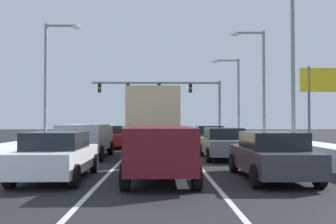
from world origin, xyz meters
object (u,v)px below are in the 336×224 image
at_px(suv_green_center_lane_third, 156,132).
at_px(street_lamp_right_mid, 259,77).
at_px(sedan_charcoal_right_lane_nearest, 271,155).
at_px(street_lamp_right_near, 287,55).
at_px(suv_silver_left_lane_second, 87,138).
at_px(traffic_light_gantry, 171,93).
at_px(sedan_red_left_lane_third, 112,137).
at_px(roadside_sign_right, 324,89).
at_px(sedan_white_left_lane_nearest, 58,155).
at_px(street_lamp_right_far, 235,91).
at_px(suv_maroon_center_lane_nearest, 161,148).
at_px(sedan_gray_right_lane_second, 223,143).
at_px(box_truck_center_lane_second, 154,120).
at_px(street_lamp_left_mid, 50,73).
at_px(sedan_navy_right_lane_third, 209,137).

xyz_separation_m(suv_green_center_lane_third, street_lamp_right_mid, (7.73, 0.19, 4.11)).
bearing_deg(sedan_charcoal_right_lane_nearest, street_lamp_right_near, 67.83).
relative_size(sedan_charcoal_right_lane_nearest, street_lamp_right_mid, 0.52).
xyz_separation_m(suv_silver_left_lane_second, traffic_light_gantry, (4.88, 21.57, 3.87)).
height_order(sedan_red_left_lane_third, roadside_sign_right, roadside_sign_right).
xyz_separation_m(sedan_white_left_lane_nearest, sedan_red_left_lane_third, (-0.02, 13.34, 0.00)).
distance_m(street_lamp_right_far, roadside_sign_right, 10.95).
relative_size(suv_maroon_center_lane_nearest, suv_green_center_lane_third, 1.00).
height_order(sedan_gray_right_lane_second, suv_green_center_lane_third, suv_green_center_lane_third).
relative_size(sedan_charcoal_right_lane_nearest, box_truck_center_lane_second, 0.62).
relative_size(sedan_white_left_lane_nearest, sedan_red_left_lane_third, 1.00).
bearing_deg(sedan_white_left_lane_nearest, street_lamp_left_mid, 107.28).
distance_m(sedan_gray_right_lane_second, box_truck_center_lane_second, 3.73).
bearing_deg(sedan_red_left_lane_third, sedan_charcoal_right_lane_nearest, -63.23).
bearing_deg(suv_silver_left_lane_second, sedan_gray_right_lane_second, -5.37).
height_order(sedan_gray_right_lane_second, suv_maroon_center_lane_nearest, suv_maroon_center_lane_nearest).
bearing_deg(sedan_gray_right_lane_second, street_lamp_left_mid, 141.20).
bearing_deg(sedan_charcoal_right_lane_nearest, suv_green_center_lane_third, 103.59).
xyz_separation_m(sedan_navy_right_lane_third, box_truck_center_lane_second, (-3.59, -5.86, 1.14)).
bearing_deg(traffic_light_gantry, sedan_red_left_lane_third, -106.65).
distance_m(sedan_white_left_lane_nearest, street_lamp_left_mid, 16.34).
relative_size(sedan_white_left_lane_nearest, traffic_light_gantry, 0.32).
height_order(sedan_gray_right_lane_second, sedan_navy_right_lane_third, same).
xyz_separation_m(suv_maroon_center_lane_nearest, street_lamp_right_near, (7.06, 8.82, 4.53)).
height_order(sedan_gray_right_lane_second, street_lamp_left_mid, street_lamp_left_mid).
relative_size(suv_silver_left_lane_second, street_lamp_right_far, 0.64).
bearing_deg(street_lamp_right_mid, sedan_charcoal_right_lane_nearest, -103.84).
bearing_deg(suv_green_center_lane_third, sedan_white_left_lane_nearest, -100.85).
xyz_separation_m(sedan_red_left_lane_third, street_lamp_right_far, (10.32, 9.63, 3.88)).
xyz_separation_m(traffic_light_gantry, street_lamp_right_far, (5.83, -5.39, -0.24)).
distance_m(sedan_charcoal_right_lane_nearest, street_lamp_right_near, 10.58).
distance_m(sedan_gray_right_lane_second, sedan_white_left_lane_nearest, 8.83).
relative_size(suv_green_center_lane_third, traffic_light_gantry, 0.35).
xyz_separation_m(sedan_gray_right_lane_second, box_truck_center_lane_second, (-3.37, 1.12, 1.14)).
bearing_deg(sedan_navy_right_lane_third, street_lamp_right_mid, 32.27).
xyz_separation_m(sedan_charcoal_right_lane_nearest, traffic_light_gantry, (-2.32, 28.53, 4.12)).
height_order(sedan_gray_right_lane_second, suv_silver_left_lane_second, suv_silver_left_lane_second).
relative_size(sedan_gray_right_lane_second, suv_silver_left_lane_second, 0.92).
bearing_deg(suv_silver_left_lane_second, suv_maroon_center_lane_nearest, -62.26).
relative_size(sedan_charcoal_right_lane_nearest, street_lamp_right_near, 0.48).
height_order(suv_maroon_center_lane_nearest, traffic_light_gantry, traffic_light_gantry).
xyz_separation_m(sedan_white_left_lane_nearest, street_lamp_right_far, (10.30, 22.97, 3.88)).
bearing_deg(suv_green_center_lane_third, traffic_light_gantry, 83.39).
height_order(sedan_gray_right_lane_second, street_lamp_right_near, street_lamp_right_near).
relative_size(sedan_charcoal_right_lane_nearest, roadside_sign_right, 0.82).
height_order(sedan_gray_right_lane_second, sedan_white_left_lane_nearest, same).
xyz_separation_m(sedan_charcoal_right_lane_nearest, street_lamp_right_mid, (3.93, 15.94, 4.36)).
bearing_deg(street_lamp_right_far, street_lamp_right_near, -89.80).
relative_size(box_truck_center_lane_second, roadside_sign_right, 1.31).
height_order(sedan_charcoal_right_lane_nearest, street_lamp_right_far, street_lamp_right_far).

